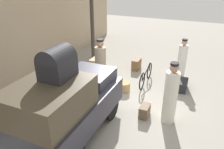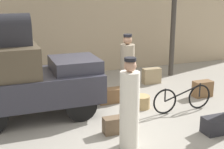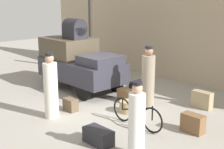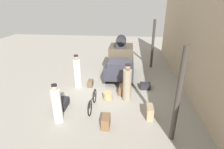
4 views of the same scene
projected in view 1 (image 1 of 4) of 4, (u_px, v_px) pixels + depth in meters
ground_plane at (115, 104)px, 7.09m from camera, size 30.00×30.00×0.00m
station_building_facade at (8, 24)px, 7.62m from camera, size 16.00×0.15×4.50m
canopy_pillar_right at (92, 26)px, 10.14m from camera, size 0.18×0.18×3.28m
truck at (67, 105)px, 5.32m from camera, size 3.22×1.57×1.78m
bicycle at (146, 75)px, 8.30m from camera, size 1.66×0.04×0.69m
wicker_basket at (124, 86)px, 7.85m from camera, size 0.44×0.44×0.33m
conductor_in_dark_uniform at (101, 66)px, 7.89m from camera, size 0.40×0.40×1.82m
porter_carrying_trunk at (182, 61)px, 8.57m from camera, size 0.34×0.34×1.62m
porter_lifting_near_truck at (171, 96)px, 5.98m from camera, size 0.38×0.38×1.80m
suitcase_tan_flat at (60, 92)px, 7.51m from camera, size 0.45×0.54×0.30m
trunk_wicker_pale at (145, 111)px, 6.44m from camera, size 0.44×0.26×0.36m
suitcase_small_leather at (100, 90)px, 7.57m from camera, size 0.68×0.31×0.40m
suitcase_black_upright at (94, 64)px, 9.56m from camera, size 0.60×0.26×0.51m
trunk_umber_medium at (182, 85)px, 7.93m from camera, size 0.71×0.37×0.36m
trunk_large_brown at (136, 64)px, 9.59m from camera, size 0.55×0.29×0.46m
trunk_on_truck_roof at (57, 64)px, 4.69m from camera, size 0.73×0.59×0.71m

